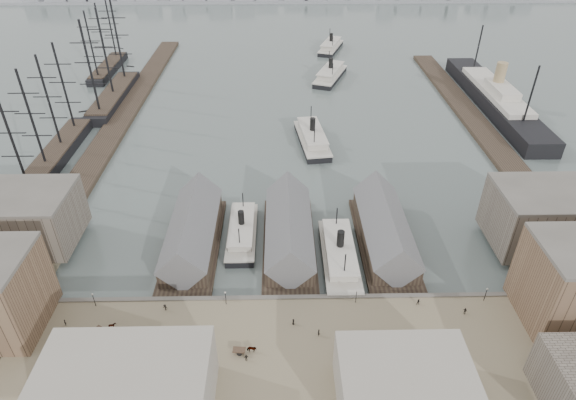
{
  "coord_description": "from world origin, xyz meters",
  "views": [
    {
      "loc": [
        -2.2,
        -86.14,
        83.94
      ],
      "look_at": [
        0.0,
        30.0,
        6.0
      ],
      "focal_mm": 30.0,
      "sensor_mm": 36.0,
      "label": 1
    }
  ],
  "objects_px": {
    "ferry_docked_west": "(242,231)",
    "ocean_steamer": "(495,97)",
    "tram": "(571,332)",
    "horse_cart_left": "(109,327)",
    "horse_cart_right": "(368,344)",
    "horse_cart_center": "(248,350)"
  },
  "relations": [
    {
      "from": "tram",
      "to": "horse_cart_left",
      "type": "xyz_separation_m",
      "value": [
        -99.17,
        4.1,
        -0.95
      ]
    },
    {
      "from": "ocean_steamer",
      "to": "horse_cart_center",
      "type": "relative_size",
      "value": 19.47
    },
    {
      "from": "ferry_docked_west",
      "to": "horse_cart_right",
      "type": "xyz_separation_m",
      "value": [
        28.9,
        -40.11,
        0.6
      ]
    },
    {
      "from": "horse_cart_left",
      "to": "ferry_docked_west",
      "type": "bearing_deg",
      "value": -5.99
    },
    {
      "from": "ferry_docked_west",
      "to": "horse_cart_right",
      "type": "height_order",
      "value": "ferry_docked_west"
    },
    {
      "from": "ferry_docked_west",
      "to": "horse_cart_center",
      "type": "relative_size",
      "value": 5.22
    },
    {
      "from": "tram",
      "to": "horse_cart_right",
      "type": "distance_m",
      "value": 43.4
    },
    {
      "from": "horse_cart_left",
      "to": "horse_cart_center",
      "type": "relative_size",
      "value": 0.92
    },
    {
      "from": "tram",
      "to": "ferry_docked_west",
      "type": "bearing_deg",
      "value": 155.18
    },
    {
      "from": "ocean_steamer",
      "to": "horse_cart_right",
      "type": "bearing_deg",
      "value": -120.1
    },
    {
      "from": "horse_cart_center",
      "to": "horse_cart_right",
      "type": "relative_size",
      "value": 1.05
    },
    {
      "from": "ferry_docked_west",
      "to": "tram",
      "type": "bearing_deg",
      "value": -28.12
    },
    {
      "from": "ferry_docked_west",
      "to": "horse_cart_left",
      "type": "relative_size",
      "value": 5.68
    },
    {
      "from": "ocean_steamer",
      "to": "horse_cart_right",
      "type": "distance_m",
      "value": 151.73
    },
    {
      "from": "ferry_docked_west",
      "to": "tram",
      "type": "relative_size",
      "value": 2.71
    },
    {
      "from": "ferry_docked_west",
      "to": "horse_cart_left",
      "type": "xyz_separation_m",
      "value": [
        -26.9,
        -34.53,
        0.59
      ]
    },
    {
      "from": "ferry_docked_west",
      "to": "ocean_steamer",
      "type": "xyz_separation_m",
      "value": [
        105.0,
        91.15,
        2.0
      ]
    },
    {
      "from": "ocean_steamer",
      "to": "horse_cart_left",
      "type": "height_order",
      "value": "ocean_steamer"
    },
    {
      "from": "ocean_steamer",
      "to": "horse_cart_left",
      "type": "bearing_deg",
      "value": -136.38
    },
    {
      "from": "horse_cart_left",
      "to": "horse_cart_center",
      "type": "height_order",
      "value": "horse_cart_center"
    },
    {
      "from": "tram",
      "to": "horse_cart_right",
      "type": "xyz_separation_m",
      "value": [
        -43.37,
        -1.48,
        -0.95
      ]
    },
    {
      "from": "ocean_steamer",
      "to": "horse_cart_left",
      "type": "distance_m",
      "value": 182.19
    }
  ]
}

